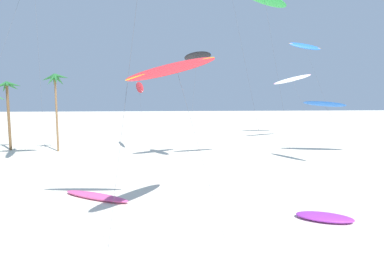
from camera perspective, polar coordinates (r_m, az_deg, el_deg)
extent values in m
cylinder|color=brown|center=(54.10, -30.01, 1.72)|extent=(0.37, 0.37, 9.91)
cone|color=#23662D|center=(53.57, -29.30, 6.80)|extent=(2.15, 0.56, 0.97)
cone|color=#23662D|center=(54.57, -29.49, 6.50)|extent=(1.45, 2.14, 1.43)
cone|color=#23662D|center=(54.78, -30.54, 6.27)|extent=(1.81, 1.81, 1.70)
cone|color=#23662D|center=(53.00, -30.25, 6.72)|extent=(1.49, 2.17, 1.05)
cylinder|color=olive|center=(49.89, -23.11, 2.36)|extent=(0.28, 0.28, 10.97)
cone|color=#23662D|center=(49.52, -22.32, 8.52)|extent=(2.05, 0.64, 0.91)
cone|color=#23662D|center=(50.29, -22.69, 7.90)|extent=(1.46, 1.83, 1.74)
cone|color=#23662D|center=(50.53, -23.46, 7.83)|extent=(1.32, 1.84, 1.78)
cone|color=#23662D|center=(50.16, -24.35, 8.18)|extent=(2.03, 0.57, 1.26)
cone|color=#23662D|center=(49.35, -23.92, 7.87)|extent=(1.29, 1.86, 1.77)
cone|color=#23662D|center=(49.07, -23.24, 8.03)|extent=(1.33, 1.96, 1.62)
cylinder|color=#4C4C51|center=(18.20, -11.85, 4.84)|extent=(1.90, 2.41, 15.98)
ellipsoid|color=white|center=(61.94, 17.61, 8.34)|extent=(8.26, 3.40, 2.72)
ellipsoid|color=#EA5193|center=(61.94, 17.61, 8.37)|extent=(8.17, 2.92, 2.28)
cylinder|color=#4C4C51|center=(58.94, 19.48, 2.99)|extent=(1.67, 7.23, 10.94)
cylinder|color=#4C4C51|center=(31.43, 9.71, 10.49)|extent=(2.84, 7.90, 21.58)
cylinder|color=#4C4C51|center=(34.21, 15.33, 7.73)|extent=(1.06, 8.01, 18.87)
ellipsoid|color=blue|center=(68.06, 19.59, 13.64)|extent=(6.77, 1.92, 2.29)
ellipsoid|color=orange|center=(68.06, 19.60, 13.67)|extent=(6.85, 1.05, 1.45)
cylinder|color=#4C4C51|center=(63.52, 22.25, 6.07)|extent=(2.80, 9.88, 17.55)
ellipsoid|color=black|center=(39.04, 0.91, 12.68)|extent=(3.92, 5.36, 1.32)
ellipsoid|color=blue|center=(39.05, 0.91, 12.73)|extent=(3.14, 5.00, 0.67)
cylinder|color=#4C4C51|center=(34.42, -0.02, 2.81)|extent=(1.88, 8.76, 12.72)
ellipsoid|color=red|center=(48.14, -9.39, 7.24)|extent=(2.32, 5.93, 2.60)
ellipsoid|color=white|center=(48.14, -9.39, 7.29)|extent=(1.78, 5.97, 1.93)
cylinder|color=#4C4C51|center=(45.61, -8.94, 1.38)|extent=(1.06, 5.29, 9.26)
ellipsoid|color=blue|center=(41.11, 22.52, 4.01)|extent=(3.67, 5.74, 0.92)
ellipsoid|color=white|center=(41.11, 22.52, 4.04)|extent=(3.10, 5.52, 0.47)
cylinder|color=#4C4C51|center=(40.15, 25.82, -1.35)|extent=(3.26, 4.56, 7.10)
cylinder|color=#4C4C51|center=(35.76, -25.60, 8.26)|extent=(3.34, 7.93, 20.10)
ellipsoid|color=red|center=(20.27, -2.83, 10.79)|extent=(6.59, 6.61, 2.57)
ellipsoid|color=orange|center=(20.27, -2.83, 10.87)|extent=(5.97, 6.09, 2.24)
cylinder|color=#4C4C51|center=(19.04, 1.39, -4.11)|extent=(2.70, 3.11, 9.94)
ellipsoid|color=#EA5193|center=(27.13, -16.79, -11.62)|extent=(6.04, 4.08, 0.40)
ellipsoid|color=purple|center=(27.12, -16.79, -11.58)|extent=(2.94, 2.24, 0.24)
ellipsoid|color=purple|center=(23.65, 22.68, -14.52)|extent=(4.00, 2.90, 0.41)
ellipsoid|color=green|center=(23.64, 22.68, -14.47)|extent=(2.05, 1.91, 0.24)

